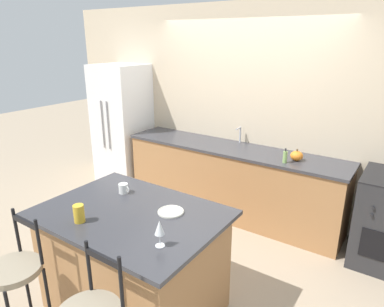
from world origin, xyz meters
name	(u,v)px	position (x,y,z in m)	size (l,w,h in m)	color
ground_plane	(216,223)	(0.00, 0.00, 0.00)	(18.00, 18.00, 0.00)	tan
wall_back	(245,111)	(0.00, 0.69, 1.35)	(6.00, 0.07, 2.70)	beige
back_counter	(231,180)	(0.00, 0.37, 0.47)	(2.94, 0.67, 0.94)	#A87547
sink_faucet	(240,133)	(0.00, 0.57, 1.07)	(0.02, 0.13, 0.22)	#ADAFB5
kitchen_island	(134,261)	(0.13, -1.63, 0.47)	(1.48, 1.07, 0.94)	#A87547
refrigerator	(123,126)	(-1.91, 0.33, 0.95)	(0.74, 0.71, 1.89)	white
bar_stool_near	(17,283)	(-0.25, -2.42, 0.60)	(0.39, 0.39, 1.09)	black
dinner_plate	(171,212)	(0.41, -1.46, 0.95)	(0.21, 0.21, 0.02)	beige
wine_glass	(159,228)	(0.63, -1.87, 1.07)	(0.07, 0.07, 0.19)	white
coffee_mug	(124,188)	(-0.16, -1.41, 0.98)	(0.11, 0.08, 0.09)	white
tumbler_cup	(79,214)	(-0.08, -1.96, 1.01)	(0.08, 0.08, 0.14)	gold
pumpkin_decoration	(297,156)	(0.85, 0.32, 0.99)	(0.14, 0.14, 0.14)	orange
soap_bottle	(285,157)	(0.76, 0.17, 1.01)	(0.05, 0.05, 0.17)	#89B260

